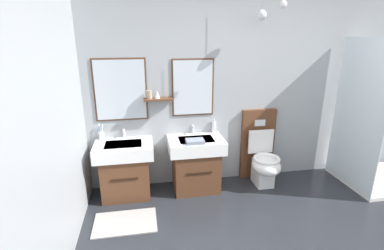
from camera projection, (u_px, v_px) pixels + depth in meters
name	position (u px, v px, depth m)	size (l,w,h in m)	color
wall_back	(251.00, 82.00, 3.85)	(4.63, 0.61, 2.72)	#999EA3
wall_left	(5.00, 151.00, 1.61)	(0.12, 4.10, 2.72)	#999EA3
bath_mat	(125.00, 222.00, 3.15)	(0.68, 0.44, 0.01)	#9E9993
vanity_sink_left	(125.00, 167.00, 3.60)	(0.71, 0.52, 0.71)	#56331E
tap_on_left_sink	(124.00, 132.00, 3.66)	(0.03, 0.13, 0.11)	silver
vanity_sink_right	(196.00, 162.00, 3.75)	(0.71, 0.52, 0.71)	#56331E
tap_on_right_sink	(193.00, 129.00, 3.81)	(0.03, 0.13, 0.11)	silver
toilet	(262.00, 157.00, 3.93)	(0.48, 0.62, 1.00)	#56331E
toothbrush_cup	(102.00, 135.00, 3.61)	(0.07, 0.07, 0.21)	silver
soap_dispenser	(214.00, 127.00, 3.85)	(0.06, 0.06, 0.19)	white
folded_hand_towel	(195.00, 141.00, 3.49)	(0.22, 0.16, 0.04)	gray
shower_tray	(371.00, 157.00, 3.89)	(1.04, 0.89, 1.95)	white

